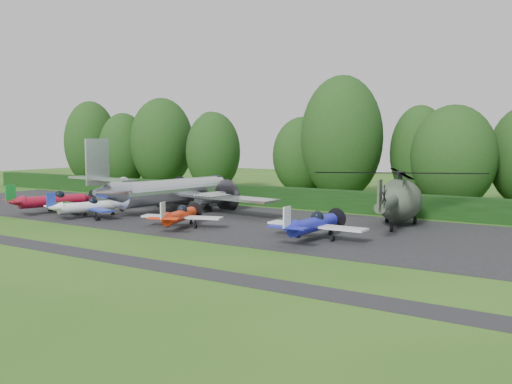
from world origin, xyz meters
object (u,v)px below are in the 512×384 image
Objects in this scene: transport_plane at (171,191)px; light_plane_blue at (313,224)px; light_plane_white at (87,207)px; light_plane_orange at (180,216)px; helicopter at (399,197)px; light_plane_red at (53,201)px.

light_plane_blue is at bearing -24.76° from transport_plane.
light_plane_white is 21.65m from light_plane_blue.
light_plane_orange is at bearing -50.64° from transport_plane.
helicopter is (13.55, 10.91, 1.31)m from light_plane_orange.
light_plane_white is 0.43× the size of helicopter.
transport_plane is 3.33× the size of light_plane_white.
transport_plane is 10.52m from light_plane_orange.
transport_plane is 1.42× the size of helicopter.
helicopter is (2.54, 9.82, 1.19)m from light_plane_blue.
transport_plane reaches higher than light_plane_white.
light_plane_blue is at bearing -14.78° from light_plane_white.
transport_plane is 19.51m from light_plane_blue.
helicopter reaches higher than light_plane_blue.
transport_plane is 10.90m from light_plane_red.
helicopter reaches higher than light_plane_orange.
light_plane_white is 1.00× the size of light_plane_orange.
helicopter is (24.17, 10.94, 1.31)m from light_plane_white.
light_plane_white is at bearing -145.04° from helicopter.
light_plane_orange is (15.66, -0.22, -0.19)m from light_plane_red.
light_plane_white is at bearing -177.25° from light_plane_blue.
light_plane_blue is 0.48× the size of helicopter.
light_plane_red is 31.12m from helicopter.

